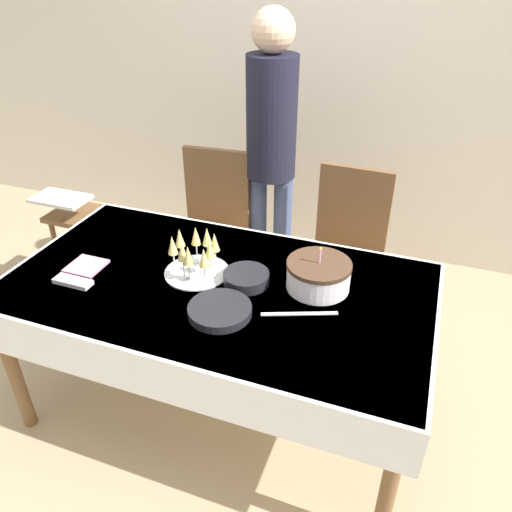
% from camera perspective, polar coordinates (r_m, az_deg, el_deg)
% --- Properties ---
extents(ground_plane, '(12.00, 12.00, 0.00)m').
position_cam_1_polar(ground_plane, '(2.63, -3.78, -16.61)').
color(ground_plane, tan).
extents(wall_back, '(8.00, 0.05, 2.70)m').
position_cam_1_polar(wall_back, '(3.52, 8.06, 21.50)').
color(wall_back, silver).
rests_on(wall_back, ground_plane).
extents(dining_table, '(1.81, 0.99, 0.75)m').
position_cam_1_polar(dining_table, '(2.19, -4.37, -5.28)').
color(dining_table, white).
rests_on(dining_table, ground_plane).
extents(dining_chair_far_left, '(0.45, 0.45, 0.98)m').
position_cam_1_polar(dining_chair_far_left, '(3.01, -5.04, 3.58)').
color(dining_chair_far_left, brown).
rests_on(dining_chair_far_left, ground_plane).
extents(dining_chair_far_right, '(0.44, 0.44, 0.98)m').
position_cam_1_polar(dining_chair_far_right, '(2.80, 10.18, 0.84)').
color(dining_chair_far_right, brown).
rests_on(dining_chair_far_right, ground_plane).
extents(birthday_cake, '(0.27, 0.27, 0.19)m').
position_cam_1_polar(birthday_cake, '(2.08, 7.15, -2.18)').
color(birthday_cake, white).
rests_on(birthday_cake, dining_table).
extents(champagne_tray, '(0.29, 0.29, 0.18)m').
position_cam_1_polar(champagne_tray, '(2.15, -6.93, 0.34)').
color(champagne_tray, silver).
rests_on(champagne_tray, dining_table).
extents(plate_stack_main, '(0.25, 0.25, 0.03)m').
position_cam_1_polar(plate_stack_main, '(1.95, -4.16, -6.20)').
color(plate_stack_main, black).
rests_on(plate_stack_main, dining_table).
extents(plate_stack_dessert, '(0.20, 0.20, 0.05)m').
position_cam_1_polar(plate_stack_dessert, '(2.11, -1.11, -2.52)').
color(plate_stack_dessert, black).
rests_on(plate_stack_dessert, dining_table).
extents(cake_knife, '(0.29, 0.13, 0.00)m').
position_cam_1_polar(cake_knife, '(1.96, 4.98, -6.59)').
color(cake_knife, silver).
rests_on(cake_knife, dining_table).
extents(fork_pile, '(0.17, 0.06, 0.02)m').
position_cam_1_polar(fork_pile, '(2.25, -20.19, -2.77)').
color(fork_pile, silver).
rests_on(fork_pile, dining_table).
extents(napkin_pile, '(0.15, 0.15, 0.01)m').
position_cam_1_polar(napkin_pile, '(2.35, -18.85, -1.11)').
color(napkin_pile, pink).
rests_on(napkin_pile, dining_table).
extents(person_standing, '(0.28, 0.28, 1.73)m').
position_cam_1_polar(person_standing, '(2.86, 1.76, 13.14)').
color(person_standing, '#3F4C72').
rests_on(person_standing, ground_plane).
extents(high_chair, '(0.33, 0.35, 0.71)m').
position_cam_1_polar(high_chair, '(3.32, -19.89, 3.33)').
color(high_chair, brown).
rests_on(high_chair, ground_plane).
extents(gift_bag, '(0.18, 0.11, 0.31)m').
position_cam_1_polar(gift_bag, '(3.21, -23.03, -5.33)').
color(gift_bag, '#4CA5D8').
rests_on(gift_bag, ground_plane).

